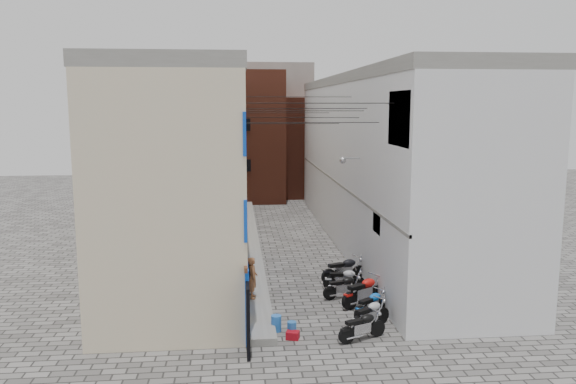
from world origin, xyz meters
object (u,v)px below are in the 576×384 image
object	(u,v)px
motorcycle_a	(362,325)
motorcycle_e	(344,286)
motorcycle_c	(372,303)
motorcycle_b	(370,313)
person_b	(250,277)
motorcycle_d	(364,290)
person_a	(253,278)
red_crate	(293,335)
water_jug_far	(276,323)
motorcycle_f	(344,278)
water_jug_near	(292,329)
motorcycle_g	(344,269)

from	to	relation	value
motorcycle_a	motorcycle_e	bearing A→B (deg)	154.70
motorcycle_a	motorcycle_c	world-z (taller)	motorcycle_c
motorcycle_b	person_b	size ratio (longest dim) A/B	1.22
motorcycle_d	person_a	xyz separation A→B (m)	(-4.14, 0.53, 0.43)
motorcycle_b	red_crate	bearing A→B (deg)	-110.82
motorcycle_b	motorcycle_c	bearing A→B (deg)	129.38
motorcycle_e	water_jug_far	world-z (taller)	motorcycle_e
motorcycle_f	person_b	world-z (taller)	person_b
water_jug_near	red_crate	world-z (taller)	water_jug_near
water_jug_far	red_crate	world-z (taller)	water_jug_far
motorcycle_c	person_b	bearing A→B (deg)	-151.45
motorcycle_d	water_jug_far	world-z (taller)	motorcycle_d
motorcycle_d	motorcycle_f	size ratio (longest dim) A/B	1.22
motorcycle_f	red_crate	distance (m)	5.29
person_a	water_jug_far	distance (m)	2.82
person_b	motorcycle_b	bearing A→B (deg)	-94.80
motorcycle_g	person_a	xyz separation A→B (m)	(-3.94, -2.26, 0.43)
motorcycle_e	motorcycle_f	bearing A→B (deg)	152.44
motorcycle_d	water_jug_near	distance (m)	3.92
person_b	motorcycle_a	bearing A→B (deg)	-106.47
motorcycle_a	motorcycle_d	world-z (taller)	motorcycle_d
water_jug_far	red_crate	size ratio (longest dim) A/B	1.32
water_jug_far	motorcycle_a	bearing A→B (deg)	-20.09
motorcycle_c	red_crate	world-z (taller)	motorcycle_c
motorcycle_e	water_jug_near	bearing A→B (deg)	-49.82
motorcycle_c	person_a	distance (m)	4.51
motorcycle_d	water_jug_far	distance (m)	4.05
motorcycle_b	motorcycle_f	distance (m)	3.96
motorcycle_a	motorcycle_c	xyz separation A→B (m)	(0.77, 1.90, 0.00)
water_jug_far	motorcycle_g	bearing A→B (deg)	56.33
motorcycle_f	motorcycle_a	bearing A→B (deg)	1.79
motorcycle_g	motorcycle_a	bearing A→B (deg)	-21.61
motorcycle_b	water_jug_far	size ratio (longest dim) A/B	3.37
person_a	water_jug_near	xyz separation A→B (m)	(1.17, -3.05, -0.80)
motorcycle_a	person_b	size ratio (longest dim) A/B	1.18
motorcycle_f	person_b	xyz separation A→B (m)	(-3.87, -1.11, 0.49)
motorcycle_a	motorcycle_f	world-z (taller)	motorcycle_a
motorcycle_g	red_crate	xyz separation A→B (m)	(-2.77, -5.58, -0.48)
motorcycle_c	person_b	distance (m)	4.67
motorcycle_b	motorcycle_d	xyz separation A→B (m)	(0.28, 2.14, 0.08)
person_a	motorcycle_g	bearing A→B (deg)	-61.41
motorcycle_e	person_a	bearing A→B (deg)	-99.30
person_b	red_crate	distance (m)	3.82
motorcycle_b	motorcycle_c	distance (m)	1.01
motorcycle_d	motorcycle_e	distance (m)	1.06
motorcycle_c	motorcycle_d	world-z (taller)	motorcycle_d
motorcycle_f	motorcycle_g	xyz separation A→B (m)	(0.19, 0.98, 0.10)
water_jug_near	red_crate	size ratio (longest dim) A/B	1.17
motorcycle_a	motorcycle_f	size ratio (longest dim) A/B	1.01
person_a	water_jug_near	bearing A→B (deg)	-160.37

